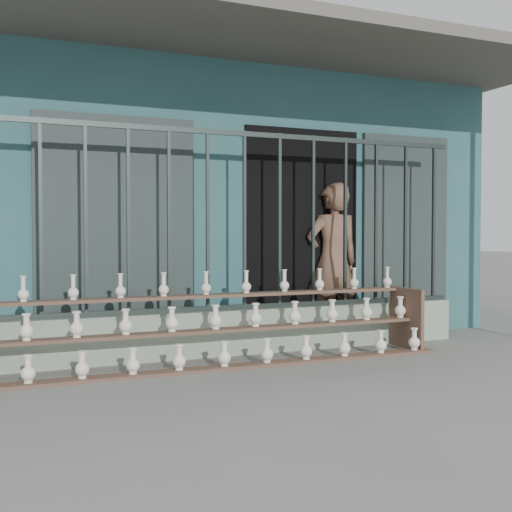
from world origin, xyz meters
name	(u,v)px	position (x,y,z in m)	size (l,w,h in m)	color
ground	(303,380)	(0.00, 0.00, 0.00)	(60.00, 60.00, 0.00)	slate
workshop_building	(168,205)	(0.00, 4.23, 1.62)	(7.40, 6.60, 3.21)	#2D5A5F
parapet_wall	(245,331)	(0.00, 1.30, 0.23)	(5.00, 0.20, 0.45)	#95A890
security_fence	(244,221)	(0.00, 1.30, 1.35)	(5.00, 0.04, 1.80)	#283330
shelf_rack	(215,326)	(-0.46, 0.89, 0.36)	(4.50, 0.68, 0.85)	brown
elderly_woman	(333,262)	(1.25, 1.69, 0.90)	(0.66, 0.43, 1.79)	brown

